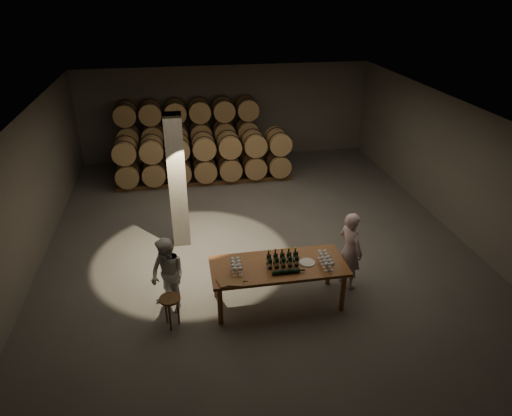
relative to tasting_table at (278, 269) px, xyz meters
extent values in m
plane|color=#595753|center=(0.00, 2.50, -0.80)|extent=(12.00, 12.00, 0.00)
plane|color=#605E59|center=(0.00, 2.50, 2.40)|extent=(12.00, 12.00, 0.00)
plane|color=#666158|center=(0.00, 8.50, 0.80)|extent=(10.00, 0.00, 10.00)
plane|color=#666158|center=(0.00, -3.50, 0.80)|extent=(10.00, 0.00, 10.00)
plane|color=#666158|center=(-5.00, 2.50, 0.80)|extent=(0.00, 12.00, 12.00)
plane|color=#666158|center=(5.00, 2.50, 0.80)|extent=(0.00, 12.00, 12.00)
cube|color=#6A665C|center=(-1.80, 2.70, 0.80)|extent=(0.40, 0.40, 3.20)
cylinder|color=brown|center=(-1.18, -0.43, -0.38)|extent=(0.10, 0.10, 0.84)
cylinder|color=brown|center=(1.18, -0.43, -0.38)|extent=(0.10, 0.10, 0.84)
cylinder|color=brown|center=(-1.18, 0.43, -0.38)|extent=(0.10, 0.10, 0.84)
cylinder|color=brown|center=(1.18, 0.43, -0.38)|extent=(0.10, 0.10, 0.84)
cube|color=brown|center=(0.00, 0.00, 0.07)|extent=(2.60, 1.10, 0.06)
cube|color=#52301C|center=(-1.35, 7.40, -0.74)|extent=(4.70, 0.10, 0.12)
cube|color=#52301C|center=(-1.35, 8.00, -0.74)|extent=(4.70, 0.10, 0.12)
cylinder|color=olive|center=(-3.30, 7.70, -0.33)|extent=(0.70, 0.95, 0.70)
cylinder|color=black|center=(-3.30, 7.44, -0.33)|extent=(0.73, 0.04, 0.73)
cylinder|color=black|center=(-3.30, 7.96, -0.33)|extent=(0.73, 0.04, 0.73)
cylinder|color=olive|center=(-2.52, 7.70, -0.33)|extent=(0.70, 0.95, 0.70)
cylinder|color=black|center=(-2.52, 7.44, -0.33)|extent=(0.73, 0.04, 0.73)
cylinder|color=black|center=(-2.52, 7.96, -0.33)|extent=(0.73, 0.04, 0.73)
cylinder|color=olive|center=(-1.74, 7.70, -0.33)|extent=(0.70, 0.95, 0.70)
cylinder|color=black|center=(-1.74, 7.44, -0.33)|extent=(0.73, 0.04, 0.73)
cylinder|color=black|center=(-1.74, 7.96, -0.33)|extent=(0.73, 0.04, 0.73)
cylinder|color=olive|center=(-0.96, 7.70, -0.33)|extent=(0.70, 0.95, 0.70)
cylinder|color=black|center=(-0.96, 7.44, -0.33)|extent=(0.73, 0.04, 0.73)
cylinder|color=black|center=(-0.96, 7.96, -0.33)|extent=(0.73, 0.04, 0.73)
cylinder|color=olive|center=(-0.18, 7.70, -0.33)|extent=(0.70, 0.95, 0.70)
cylinder|color=black|center=(-0.18, 7.44, -0.33)|extent=(0.73, 0.04, 0.73)
cylinder|color=black|center=(-0.18, 7.96, -0.33)|extent=(0.73, 0.04, 0.73)
cylinder|color=olive|center=(0.60, 7.70, -0.33)|extent=(0.70, 0.95, 0.70)
cylinder|color=black|center=(0.60, 7.44, -0.33)|extent=(0.73, 0.04, 0.73)
cylinder|color=black|center=(0.60, 7.96, -0.33)|extent=(0.73, 0.04, 0.73)
cylinder|color=olive|center=(-3.30, 7.70, 0.41)|extent=(0.70, 0.95, 0.70)
cylinder|color=black|center=(-3.30, 7.44, 0.41)|extent=(0.73, 0.04, 0.73)
cylinder|color=black|center=(-3.30, 7.96, 0.41)|extent=(0.73, 0.04, 0.73)
cylinder|color=olive|center=(-2.52, 7.70, 0.41)|extent=(0.70, 0.95, 0.70)
cylinder|color=black|center=(-2.52, 7.44, 0.41)|extent=(0.73, 0.04, 0.73)
cylinder|color=black|center=(-2.52, 7.96, 0.41)|extent=(0.73, 0.04, 0.73)
cylinder|color=olive|center=(-1.74, 7.70, 0.41)|extent=(0.70, 0.95, 0.70)
cylinder|color=black|center=(-1.74, 7.44, 0.41)|extent=(0.73, 0.04, 0.73)
cylinder|color=black|center=(-1.74, 7.96, 0.41)|extent=(0.73, 0.04, 0.73)
cylinder|color=olive|center=(-0.96, 7.70, 0.41)|extent=(0.70, 0.95, 0.70)
cylinder|color=black|center=(-0.96, 7.44, 0.41)|extent=(0.73, 0.04, 0.73)
cylinder|color=black|center=(-0.96, 7.96, 0.41)|extent=(0.73, 0.04, 0.73)
cylinder|color=olive|center=(-0.18, 7.70, 0.41)|extent=(0.70, 0.95, 0.70)
cylinder|color=black|center=(-0.18, 7.44, 0.41)|extent=(0.73, 0.04, 0.73)
cylinder|color=black|center=(-0.18, 7.96, 0.41)|extent=(0.73, 0.04, 0.73)
cylinder|color=olive|center=(0.60, 7.70, 0.41)|extent=(0.70, 0.95, 0.70)
cylinder|color=black|center=(0.60, 7.44, 0.41)|extent=(0.73, 0.04, 0.73)
cylinder|color=black|center=(0.60, 7.96, 0.41)|extent=(0.73, 0.04, 0.73)
cylinder|color=olive|center=(-3.30, 7.70, 1.15)|extent=(0.70, 0.95, 0.70)
cylinder|color=black|center=(-3.30, 7.44, 1.15)|extent=(0.73, 0.04, 0.73)
cylinder|color=black|center=(-3.30, 7.96, 1.15)|extent=(0.73, 0.04, 0.73)
cylinder|color=olive|center=(-2.52, 7.70, 1.15)|extent=(0.70, 0.95, 0.70)
cylinder|color=black|center=(-2.52, 7.44, 1.15)|extent=(0.73, 0.04, 0.73)
cylinder|color=black|center=(-2.52, 7.96, 1.15)|extent=(0.73, 0.04, 0.73)
cylinder|color=olive|center=(-1.74, 7.70, 1.15)|extent=(0.70, 0.95, 0.70)
cylinder|color=black|center=(-1.74, 7.44, 1.15)|extent=(0.73, 0.04, 0.73)
cylinder|color=black|center=(-1.74, 7.96, 1.15)|extent=(0.73, 0.04, 0.73)
cylinder|color=olive|center=(-0.96, 7.70, 1.15)|extent=(0.70, 0.95, 0.70)
cylinder|color=black|center=(-0.96, 7.44, 1.15)|extent=(0.73, 0.04, 0.73)
cylinder|color=black|center=(-0.96, 7.96, 1.15)|extent=(0.73, 0.04, 0.73)
cylinder|color=olive|center=(-0.18, 7.70, 1.15)|extent=(0.70, 0.95, 0.70)
cylinder|color=black|center=(-0.18, 7.44, 1.15)|extent=(0.73, 0.04, 0.73)
cylinder|color=black|center=(-0.18, 7.96, 1.15)|extent=(0.73, 0.04, 0.73)
cylinder|color=olive|center=(0.60, 7.70, 1.15)|extent=(0.70, 0.95, 0.70)
cylinder|color=black|center=(0.60, 7.44, 1.15)|extent=(0.73, 0.04, 0.73)
cylinder|color=black|center=(0.60, 7.96, 1.15)|extent=(0.73, 0.04, 0.73)
cube|color=#52301C|center=(-0.96, 6.00, -0.74)|extent=(5.48, 0.10, 0.12)
cube|color=#52301C|center=(-0.96, 6.60, -0.74)|extent=(5.48, 0.10, 0.12)
cylinder|color=olive|center=(-3.30, 6.30, -0.33)|extent=(0.70, 0.95, 0.70)
cylinder|color=black|center=(-3.30, 6.04, -0.33)|extent=(0.73, 0.04, 0.73)
cylinder|color=black|center=(-3.30, 6.56, -0.33)|extent=(0.73, 0.04, 0.73)
cylinder|color=olive|center=(-2.52, 6.30, -0.33)|extent=(0.70, 0.95, 0.70)
cylinder|color=black|center=(-2.52, 6.04, -0.33)|extent=(0.73, 0.04, 0.73)
cylinder|color=black|center=(-2.52, 6.56, -0.33)|extent=(0.73, 0.04, 0.73)
cylinder|color=olive|center=(-1.74, 6.30, -0.33)|extent=(0.70, 0.95, 0.70)
cylinder|color=black|center=(-1.74, 6.04, -0.33)|extent=(0.73, 0.04, 0.73)
cylinder|color=black|center=(-1.74, 6.56, -0.33)|extent=(0.73, 0.04, 0.73)
cylinder|color=olive|center=(-0.96, 6.30, -0.33)|extent=(0.70, 0.95, 0.70)
cylinder|color=black|center=(-0.96, 6.04, -0.33)|extent=(0.73, 0.04, 0.73)
cylinder|color=black|center=(-0.96, 6.56, -0.33)|extent=(0.73, 0.04, 0.73)
cylinder|color=olive|center=(-0.18, 6.30, -0.33)|extent=(0.70, 0.95, 0.70)
cylinder|color=black|center=(-0.18, 6.04, -0.33)|extent=(0.73, 0.04, 0.73)
cylinder|color=black|center=(-0.18, 6.56, -0.33)|extent=(0.73, 0.04, 0.73)
cylinder|color=olive|center=(0.60, 6.30, -0.33)|extent=(0.70, 0.95, 0.70)
cylinder|color=black|center=(0.60, 6.04, -0.33)|extent=(0.73, 0.04, 0.73)
cylinder|color=black|center=(0.60, 6.56, -0.33)|extent=(0.73, 0.04, 0.73)
cylinder|color=olive|center=(1.38, 6.30, -0.33)|extent=(0.70, 0.95, 0.70)
cylinder|color=black|center=(1.38, 6.04, -0.33)|extent=(0.73, 0.04, 0.73)
cylinder|color=black|center=(1.38, 6.56, -0.33)|extent=(0.73, 0.04, 0.73)
cylinder|color=olive|center=(-3.30, 6.30, 0.41)|extent=(0.70, 0.95, 0.70)
cylinder|color=black|center=(-3.30, 6.04, 0.41)|extent=(0.73, 0.04, 0.73)
cylinder|color=black|center=(-3.30, 6.56, 0.41)|extent=(0.73, 0.04, 0.73)
cylinder|color=olive|center=(-2.52, 6.30, 0.41)|extent=(0.70, 0.95, 0.70)
cylinder|color=black|center=(-2.52, 6.04, 0.41)|extent=(0.73, 0.04, 0.73)
cylinder|color=black|center=(-2.52, 6.56, 0.41)|extent=(0.73, 0.04, 0.73)
cylinder|color=olive|center=(-1.74, 6.30, 0.41)|extent=(0.70, 0.95, 0.70)
cylinder|color=black|center=(-1.74, 6.04, 0.41)|extent=(0.73, 0.04, 0.73)
cylinder|color=black|center=(-1.74, 6.56, 0.41)|extent=(0.73, 0.04, 0.73)
cylinder|color=olive|center=(-0.96, 6.30, 0.41)|extent=(0.70, 0.95, 0.70)
cylinder|color=black|center=(-0.96, 6.04, 0.41)|extent=(0.73, 0.04, 0.73)
cylinder|color=black|center=(-0.96, 6.56, 0.41)|extent=(0.73, 0.04, 0.73)
cylinder|color=olive|center=(-0.18, 6.30, 0.41)|extent=(0.70, 0.95, 0.70)
cylinder|color=black|center=(-0.18, 6.04, 0.41)|extent=(0.73, 0.04, 0.73)
cylinder|color=black|center=(-0.18, 6.56, 0.41)|extent=(0.73, 0.04, 0.73)
cylinder|color=olive|center=(0.60, 6.30, 0.41)|extent=(0.70, 0.95, 0.70)
cylinder|color=black|center=(0.60, 6.04, 0.41)|extent=(0.73, 0.04, 0.73)
cylinder|color=black|center=(0.60, 6.56, 0.41)|extent=(0.73, 0.04, 0.73)
cylinder|color=olive|center=(1.38, 6.30, 0.41)|extent=(0.70, 0.95, 0.70)
cylinder|color=black|center=(1.38, 6.04, 0.41)|extent=(0.73, 0.04, 0.73)
cylinder|color=black|center=(1.38, 6.56, 0.41)|extent=(0.73, 0.04, 0.73)
cylinder|color=black|center=(-0.18, -0.10, 0.21)|extent=(0.08, 0.08, 0.22)
cylinder|color=silver|center=(-0.18, -0.10, 0.20)|extent=(0.08, 0.08, 0.07)
cylinder|color=black|center=(-0.18, -0.10, 0.37)|extent=(0.03, 0.03, 0.09)
cylinder|color=gold|center=(-0.18, -0.10, 0.42)|extent=(0.03, 0.03, 0.02)
cylinder|color=black|center=(-0.18, 0.05, 0.21)|extent=(0.08, 0.08, 0.22)
cylinder|color=silver|center=(-0.18, 0.05, 0.20)|extent=(0.08, 0.08, 0.07)
cylinder|color=black|center=(-0.18, 0.05, 0.37)|extent=(0.03, 0.03, 0.09)
cylinder|color=maroon|center=(-0.18, 0.05, 0.42)|extent=(0.03, 0.03, 0.02)
cylinder|color=black|center=(-0.05, -0.10, 0.21)|extent=(0.08, 0.08, 0.22)
cylinder|color=silver|center=(-0.05, -0.10, 0.20)|extent=(0.08, 0.08, 0.07)
cylinder|color=black|center=(-0.05, -0.10, 0.37)|extent=(0.03, 0.03, 0.09)
cylinder|color=maroon|center=(-0.05, -0.10, 0.42)|extent=(0.03, 0.03, 0.02)
cylinder|color=black|center=(-0.05, 0.05, 0.21)|extent=(0.08, 0.08, 0.22)
cylinder|color=silver|center=(-0.05, 0.05, 0.20)|extent=(0.08, 0.08, 0.07)
cylinder|color=black|center=(-0.05, 0.05, 0.37)|extent=(0.03, 0.03, 0.09)
cylinder|color=gold|center=(-0.05, 0.05, 0.42)|extent=(0.03, 0.03, 0.02)
cylinder|color=black|center=(0.08, -0.10, 0.21)|extent=(0.08, 0.08, 0.22)
cylinder|color=silver|center=(0.08, -0.10, 0.20)|extent=(0.08, 0.08, 0.07)
cylinder|color=black|center=(0.08, -0.10, 0.37)|extent=(0.03, 0.03, 0.09)
cylinder|color=gold|center=(0.08, -0.10, 0.42)|extent=(0.03, 0.03, 0.02)
cylinder|color=black|center=(0.08, 0.05, 0.21)|extent=(0.08, 0.08, 0.22)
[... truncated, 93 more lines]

